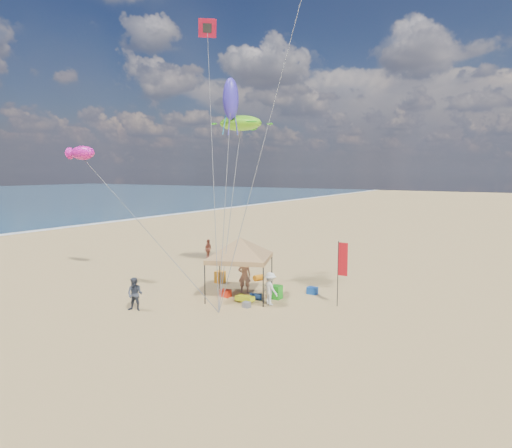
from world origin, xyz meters
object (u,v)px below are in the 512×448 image
at_px(cooler_blue, 312,291).
at_px(canopy_tent, 240,240).
at_px(person_far_a, 208,250).
at_px(chair_yellow, 220,277).
at_px(cooler_red, 225,293).
at_px(chair_green, 276,292).
at_px(person_near_a, 245,275).
at_px(feather_flag, 341,263).
at_px(beach_cart, 245,298).
at_px(person_near_b, 135,294).
at_px(person_near_c, 270,289).

bearing_deg(cooler_blue, canopy_tent, -139.36).
bearing_deg(canopy_tent, person_far_a, 136.78).
bearing_deg(chair_yellow, cooler_red, -48.53).
bearing_deg(chair_green, person_near_a, 176.19).
relative_size(chair_green, person_far_a, 0.45).
xyz_separation_m(feather_flag, beach_cart, (-4.42, -1.81, -1.96)).
bearing_deg(canopy_tent, person_near_b, -123.12).
bearing_deg(person_near_c, cooler_blue, -84.45).
xyz_separation_m(person_near_b, person_near_c, (4.99, 4.22, 0.01)).
xyz_separation_m(chair_green, person_near_a, (-2.07, 0.14, 0.61)).
bearing_deg(cooler_red, feather_flag, 14.37).
xyz_separation_m(canopy_tent, feather_flag, (5.15, 1.16, -0.91)).
bearing_deg(person_near_a, cooler_blue, 179.85).
bearing_deg(canopy_tent, feather_flag, 12.70).
bearing_deg(person_far_a, cooler_red, -145.68).
distance_m(cooler_red, person_near_b, 4.83).
xyz_separation_m(feather_flag, person_near_a, (-5.44, -0.27, -1.21)).
relative_size(person_near_a, person_near_b, 1.20).
relative_size(cooler_blue, person_near_c, 0.33).
bearing_deg(chair_yellow, feather_flag, -5.80).
bearing_deg(person_far_a, chair_yellow, -145.15).
relative_size(chair_green, beach_cart, 0.78).
bearing_deg(person_near_a, beach_cart, 96.24).
bearing_deg(beach_cart, chair_yellow, 142.93).
xyz_separation_m(person_near_c, person_far_a, (-9.63, 7.48, -0.03)).
distance_m(feather_flag, beach_cart, 5.17).
height_order(chair_green, beach_cart, chair_green).
relative_size(feather_flag, person_near_a, 1.70).
bearing_deg(person_near_a, chair_yellow, -50.85).
bearing_deg(person_far_a, person_near_c, -136.21).
bearing_deg(cooler_red, person_near_a, 71.68).
height_order(chair_yellow, person_far_a, person_far_a).
relative_size(cooler_blue, beach_cart, 0.60).
height_order(person_near_a, person_near_b, person_near_a).
distance_m(canopy_tent, person_near_a, 2.31).
height_order(person_near_a, person_far_a, person_near_a).
xyz_separation_m(cooler_red, beach_cart, (1.43, -0.31, 0.01)).
height_order(chair_green, person_near_a, person_near_a).
bearing_deg(person_near_c, beach_cart, 38.16).
distance_m(feather_flag, cooler_red, 6.35).
distance_m(chair_green, chair_yellow, 4.67).
height_order(canopy_tent, cooler_blue, canopy_tent).
distance_m(cooler_blue, beach_cart, 3.94).
relative_size(cooler_blue, chair_yellow, 0.77).
distance_m(canopy_tent, cooler_red, 2.98).
bearing_deg(chair_green, beach_cart, -126.79).
bearing_deg(cooler_red, chair_green, 23.79).
distance_m(feather_flag, cooler_blue, 3.25).
bearing_deg(canopy_tent, beach_cart, -41.91).
relative_size(feather_flag, beach_cart, 3.62).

